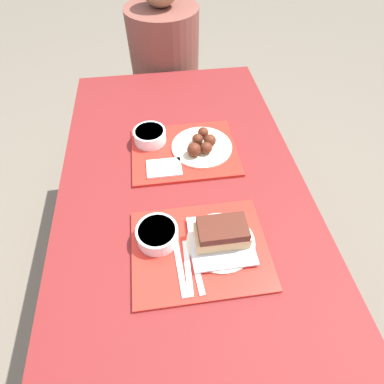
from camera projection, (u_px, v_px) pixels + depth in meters
name	position (u px, v px, depth m)	size (l,w,h in m)	color
ground_plane	(187.00, 278.00, 1.62)	(12.00, 12.00, 0.00)	#706656
picnic_table	(184.00, 207.00, 1.11)	(0.87, 1.60, 0.75)	maroon
picnic_bench_far	(167.00, 110.00, 1.98)	(0.82, 0.28, 0.43)	maroon
tray_near	(200.00, 249.00, 0.89)	(0.40, 0.31, 0.01)	red
tray_far	(184.00, 151.00, 1.16)	(0.40, 0.31, 0.01)	red
bowl_coleslaw_near	(157.00, 234.00, 0.89)	(0.13, 0.13, 0.05)	white
brisket_sandwich_plate	(221.00, 236.00, 0.87)	(0.21, 0.21, 0.09)	beige
plastic_fork_near	(188.00, 267.00, 0.85)	(0.02, 0.17, 0.00)	white
plastic_knife_near	(195.00, 266.00, 0.85)	(0.03, 0.17, 0.00)	white
plastic_spoon_near	(180.00, 268.00, 0.84)	(0.02, 0.17, 0.00)	white
condiment_packet	(196.00, 228.00, 0.93)	(0.04, 0.03, 0.01)	#A59E93
bowl_coleslaw_far	(150.00, 135.00, 1.17)	(0.13, 0.13, 0.05)	white
wings_plate_far	(202.00, 145.00, 1.15)	(0.23, 0.23, 0.06)	beige
napkin_far	(164.00, 168.00, 1.09)	(0.13, 0.09, 0.01)	white
person_seated_across	(165.00, 55.00, 1.69)	(0.39, 0.39, 0.73)	brown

